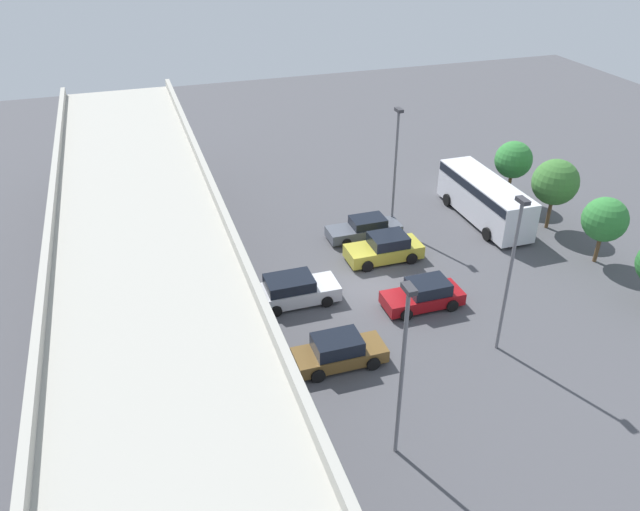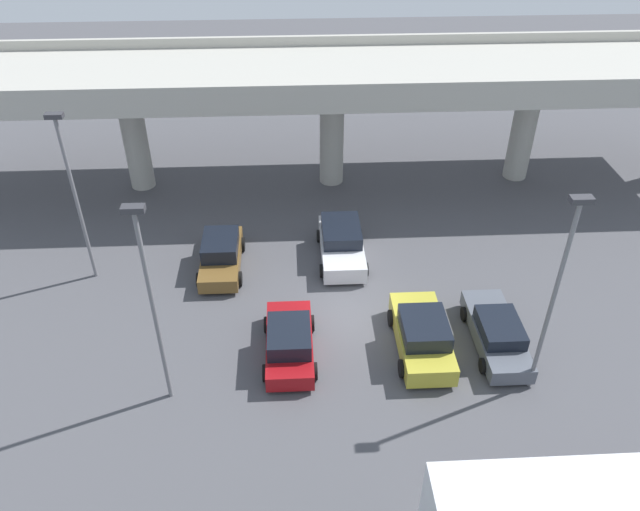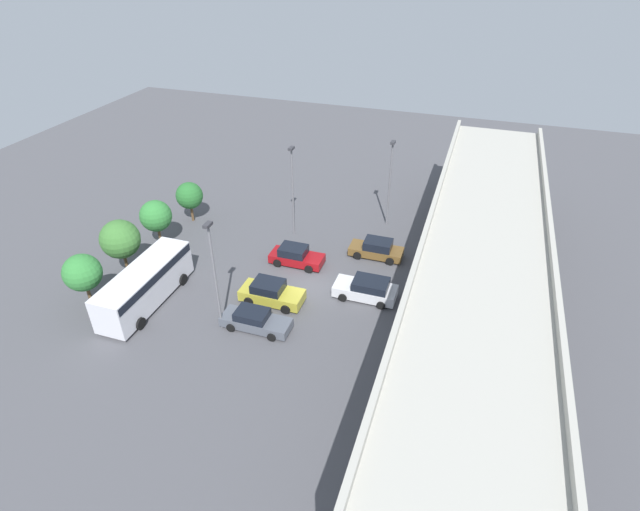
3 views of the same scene
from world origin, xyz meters
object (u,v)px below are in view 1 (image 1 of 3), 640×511
Objects in this scene: parked_car_0 at (339,352)px; lamp_post_by_overpass at (511,266)px; tree_front_far_right at (513,160)px; parked_car_4 at (365,228)px; parked_car_1 at (424,295)px; lamp_post_mid_lot at (403,361)px; shuttle_bus at (485,197)px; parked_car_2 at (295,290)px; parked_car_3 at (385,248)px; tree_front_right at (555,182)px; lamp_post_near_aisle at (396,161)px; tree_front_centre at (605,220)px.

parked_car_0 is 8.96m from lamp_post_by_overpass.
parked_car_4 is at bearing 99.00° from tree_front_far_right.
parked_car_1 is 6.28m from lamp_post_by_overpass.
parked_car_4 is at bearing -17.64° from lamp_post_mid_lot.
shuttle_bus is 1.10× the size of lamp_post_mid_lot.
parked_car_2 is 11.67m from lamp_post_by_overpass.
tree_front_far_right is at bearing -139.19° from parked_car_1.
parked_car_3 is 0.57× the size of lamp_post_by_overpass.
tree_front_far_right is (4.44, 0.23, -0.10)m from tree_front_right.
parked_car_0 is 0.91× the size of parked_car_4.
tree_front_far_right is (10.18, -11.79, 2.48)m from parked_car_1.
lamp_post_near_aisle reaches higher than parked_car_2.
parked_car_0 reaches higher than parked_car_1.
lamp_post_by_overpass reaches higher than tree_front_centre.
tree_front_far_right is (1.89, -11.96, 2.57)m from parked_car_4.
tree_front_centre reaches higher than parked_car_1.
parked_car_1 is 13.57m from tree_front_right.
lamp_post_mid_lot is at bearing -86.26° from parked_car_0.
lamp_post_mid_lot is at bearing 129.72° from tree_front_right.
shuttle_bus is 1.07× the size of lamp_post_near_aisle.
tree_front_right is 4.44m from tree_front_far_right.
lamp_post_near_aisle is at bearing -23.27° from lamp_post_mid_lot.
parked_car_1 is 0.50× the size of shuttle_bus.
parked_car_3 is 13.07m from tree_front_far_right.
parked_car_3 is at bearing -89.35° from parked_car_1.
lamp_post_mid_lot is 1.89× the size of tree_front_centre.
lamp_post_mid_lot is (-11.50, -0.93, 3.93)m from parked_car_2.
tree_front_centre reaches higher than parked_car_2.
parked_car_3 is 12.36m from tree_front_right.
lamp_post_mid_lot is at bearing 119.27° from tree_front_centre.
parked_car_2 is at bearing 85.31° from tree_front_centre.
tree_front_right reaches higher than parked_car_4.
parked_car_2 is at bearing 126.61° from lamp_post_near_aisle.
parked_car_2 reaches higher than parked_car_4.
tree_front_centre reaches higher than parked_car_3.
shuttle_bus is (-0.12, -8.67, 1.08)m from parked_car_4.
parked_car_0 is at bearing 3.74° from lamp_post_mid_lot.
shuttle_bus reaches higher than parked_car_3.
parked_car_4 is (3.04, 0.11, -0.13)m from parked_car_3.
lamp_post_by_overpass is (-12.70, -2.03, 4.14)m from parked_car_4.
parked_car_0 is 20.27m from tree_front_right.
tree_front_centre is at bearing -175.13° from parked_car_1.
parked_car_1 is at bearing 90.65° from parked_car_3.
parked_car_4 is 4.76m from lamp_post_near_aisle.
tree_front_right is (8.86, -18.04, 2.59)m from parked_car_0.
parked_car_2 is 8.59m from parked_car_4.
tree_front_right is 1.06× the size of tree_front_far_right.
parked_car_0 is 1.05× the size of tree_front_centre.
tree_front_centre is 0.87× the size of tree_front_right.
lamp_post_mid_lot reaches higher than tree_front_right.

